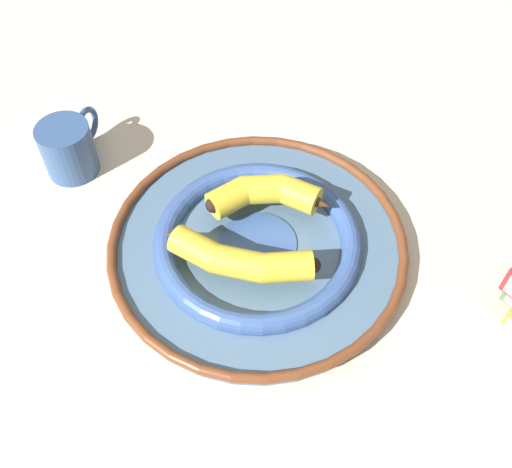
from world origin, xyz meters
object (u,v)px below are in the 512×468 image
at_px(coffee_mug, 69,147).
at_px(decorative_bowl, 256,244).
at_px(banana_b, 267,194).
at_px(banana_a, 237,259).

bearing_deg(coffee_mug, decorative_bowl, -99.93).
bearing_deg(banana_b, banana_a, 67.21).
relative_size(banana_a, coffee_mug, 1.67).
distance_m(banana_b, coffee_mug, 0.30).
relative_size(banana_b, coffee_mug, 1.33).
height_order(banana_a, banana_b, banana_b).
xyz_separation_m(banana_b, coffee_mug, (0.30, 0.00, -0.01)).
xyz_separation_m(decorative_bowl, banana_b, (0.01, -0.05, 0.04)).
xyz_separation_m(banana_a, banana_b, (0.00, -0.11, 0.00)).
xyz_separation_m(banana_a, coffee_mug, (0.30, -0.11, -0.01)).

